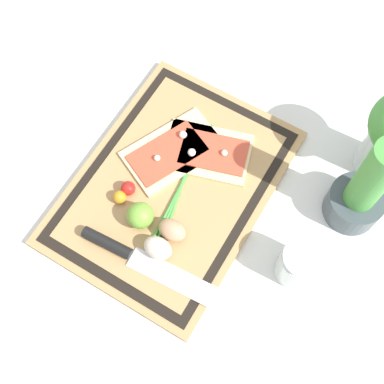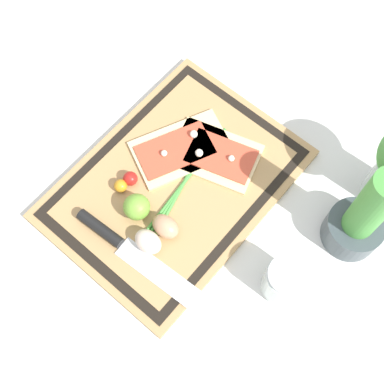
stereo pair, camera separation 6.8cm
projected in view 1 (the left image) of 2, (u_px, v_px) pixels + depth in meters
ground_plane at (173, 189)px, 1.06m from camera, size 6.00×6.00×0.00m
cutting_board at (173, 187)px, 1.05m from camera, size 0.48×0.35×0.02m
pizza_slice_near at (172, 151)px, 1.07m from camera, size 0.22×0.18×0.02m
pizza_slice_far at (209, 152)px, 1.07m from camera, size 0.16×0.20×0.02m
knife at (127, 253)px, 0.98m from camera, size 0.05×0.28×0.02m
egg_brown at (172, 230)px, 0.99m from camera, size 0.04×0.05×0.04m
egg_pink at (158, 248)px, 0.97m from camera, size 0.04×0.05×0.04m
lime at (140, 215)px, 0.99m from camera, size 0.05×0.05×0.05m
cherry_tomato_red at (128, 188)px, 1.03m from camera, size 0.03×0.03×0.03m
cherry_tomato_yellow at (120, 197)px, 1.02m from camera, size 0.03×0.03×0.03m
scallion_bunch at (182, 184)px, 1.04m from camera, size 0.29×0.08×0.01m
herb_pot at (362, 193)px, 0.96m from camera, size 0.11×0.11×0.25m
sauce_jar at (298, 265)px, 0.96m from camera, size 0.07×0.07×0.09m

